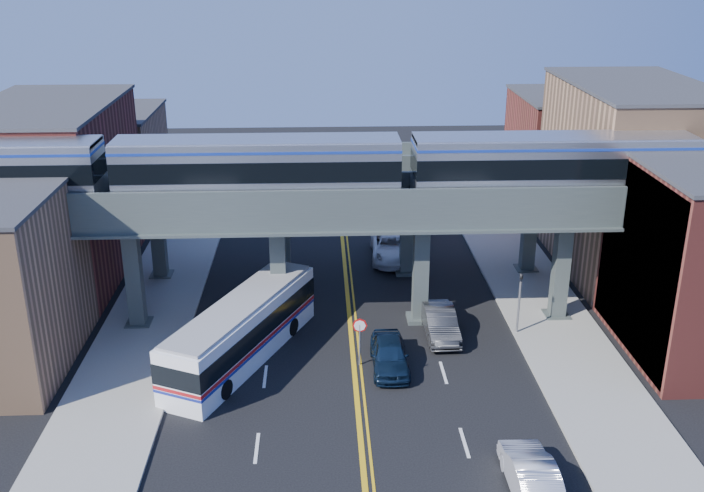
{
  "coord_description": "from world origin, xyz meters",
  "views": [
    {
      "loc": [
        -1.63,
        -32.48,
        20.19
      ],
      "look_at": [
        0.05,
        6.34,
        5.29
      ],
      "focal_mm": 40.0,
      "sensor_mm": 36.0,
      "label": 1
    }
  ],
  "objects": [
    {
      "name": "building_east_c",
      "position": [
        18.5,
        29.0,
        4.5
      ],
      "size": [
        8.0,
        10.0,
        9.0
      ],
      "primitive_type": "cube",
      "color": "maroon",
      "rests_on": "ground"
    },
    {
      "name": "elevated_viaduct_far",
      "position": [
        0.0,
        15.0,
        6.47
      ],
      "size": [
        52.0,
        3.6,
        7.4
      ],
      "color": "#434E4C",
      "rests_on": "ground"
    },
    {
      "name": "sidewalk_east",
      "position": [
        11.5,
        10.0,
        0.08
      ],
      "size": [
        5.0,
        70.0,
        0.16
      ],
      "primitive_type": "cube",
      "color": "gray",
      "rests_on": "ground"
    },
    {
      "name": "car_lane_a",
      "position": [
        1.8,
        2.6,
        0.78
      ],
      "size": [
        1.84,
        4.57,
        1.56
      ],
      "primitive_type": "imported",
      "rotation": [
        0.0,
        0.0,
        -0.0
      ],
      "color": "black",
      "rests_on": "ground"
    },
    {
      "name": "stop_sign",
      "position": [
        0.3,
        3.0,
        1.76
      ],
      "size": [
        0.76,
        0.09,
        2.63
      ],
      "color": "slate",
      "rests_on": "ground"
    },
    {
      "name": "ground",
      "position": [
        0.0,
        0.0,
        0.0
      ],
      "size": [
        120.0,
        120.0,
        0.0
      ],
      "primitive_type": "plane",
      "color": "black",
      "rests_on": "ground"
    },
    {
      "name": "building_west_b",
      "position": [
        -18.5,
        16.0,
        5.5
      ],
      "size": [
        8.0,
        14.0,
        11.0
      ],
      "primitive_type": "cube",
      "color": "maroon",
      "rests_on": "ground"
    },
    {
      "name": "transit_bus",
      "position": [
        -5.75,
        3.99,
        1.57
      ],
      "size": [
        7.41,
        11.87,
        3.06
      ],
      "rotation": [
        0.0,
        0.0,
        1.13
      ],
      "color": "white",
      "rests_on": "ground"
    },
    {
      "name": "car_parked_curb",
      "position": [
        6.5,
        -7.36,
        0.79
      ],
      "size": [
        1.68,
        4.81,
        1.58
      ],
      "primitive_type": "imported",
      "rotation": [
        0.0,
        0.0,
        3.14
      ],
      "color": "silver",
      "rests_on": "ground"
    },
    {
      "name": "building_east_b",
      "position": [
        18.5,
        16.0,
        6.0
      ],
      "size": [
        8.0,
        14.0,
        12.0
      ],
      "primitive_type": "cube",
      "color": "#A37754",
      "rests_on": "ground"
    },
    {
      "name": "sidewalk_west",
      "position": [
        -11.5,
        10.0,
        0.08
      ],
      "size": [
        5.0,
        70.0,
        0.16
      ],
      "primitive_type": "cube",
      "color": "gray",
      "rests_on": "ground"
    },
    {
      "name": "car_lane_b",
      "position": [
        4.9,
        6.05,
        0.78
      ],
      "size": [
        1.74,
        4.79,
        1.57
      ],
      "primitive_type": "imported",
      "rotation": [
        0.0,
        0.0,
        0.02
      ],
      "color": "#28292B",
      "rests_on": "ground"
    },
    {
      "name": "transit_train",
      "position": [
        -4.88,
        8.0,
        9.24
      ],
      "size": [
        46.67,
        2.93,
        3.41
      ],
      "color": "black",
      "rests_on": "elevated_viaduct_near"
    },
    {
      "name": "elevated_viaduct_near",
      "position": [
        0.0,
        8.0,
        6.47
      ],
      "size": [
        52.0,
        3.6,
        7.4
      ],
      "color": "#434E4C",
      "rests_on": "ground"
    },
    {
      "name": "traffic_signal",
      "position": [
        9.2,
        6.0,
        2.3
      ],
      "size": [
        0.15,
        0.18,
        4.1
      ],
      "color": "slate",
      "rests_on": "ground"
    },
    {
      "name": "building_west_c",
      "position": [
        -18.5,
        29.0,
        4.0
      ],
      "size": [
        8.0,
        10.0,
        8.0
      ],
      "primitive_type": "cube",
      "color": "#A37754",
      "rests_on": "ground"
    },
    {
      "name": "car_lane_c",
      "position": [
        3.32,
        17.65,
        0.85
      ],
      "size": [
        3.04,
        6.23,
        1.71
      ],
      "primitive_type": "imported",
      "rotation": [
        0.0,
        0.0,
        -0.03
      ],
      "color": "white",
      "rests_on": "ground"
    },
    {
      "name": "mural_panel",
      "position": [
        14.55,
        4.0,
        4.75
      ],
      "size": [
        0.1,
        9.5,
        9.5
      ],
      "primitive_type": "cube",
      "color": "teal",
      "rests_on": "ground"
    },
    {
      "name": "car_lane_d",
      "position": [
        4.66,
        23.07,
        0.89
      ],
      "size": [
        2.63,
        6.18,
        1.78
      ],
      "primitive_type": "imported",
      "rotation": [
        0.0,
        0.0,
        0.02
      ],
      "color": "silver",
      "rests_on": "ground"
    }
  ]
}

